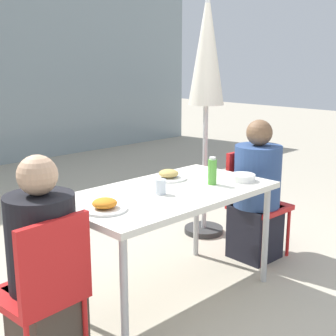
{
  "coord_description": "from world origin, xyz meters",
  "views": [
    {
      "loc": [
        -2.05,
        -2.1,
        1.59
      ],
      "look_at": [
        0.0,
        0.0,
        0.9
      ],
      "focal_mm": 50.0,
      "sensor_mm": 36.0,
      "label": 1
    }
  ],
  "objects_px": {
    "salad_bowl": "(243,177)",
    "person_left": "(44,271)",
    "person_right": "(257,195)",
    "bottle": "(212,171)",
    "drinking_cup": "(160,187)",
    "closed_umbrella": "(207,61)",
    "chair_right": "(252,195)",
    "chair_left": "(45,284)"
  },
  "relations": [
    {
      "from": "salad_bowl",
      "to": "closed_umbrella",
      "type": "bearing_deg",
      "value": 56.75
    },
    {
      "from": "bottle",
      "to": "closed_umbrella",
      "type": "bearing_deg",
      "value": 43.75
    },
    {
      "from": "person_left",
      "to": "drinking_cup",
      "type": "bearing_deg",
      "value": -1.29
    },
    {
      "from": "chair_left",
      "to": "bottle",
      "type": "xyz_separation_m",
      "value": [
        1.33,
        0.05,
        0.34
      ]
    },
    {
      "from": "person_left",
      "to": "closed_umbrella",
      "type": "bearing_deg",
      "value": 14.71
    },
    {
      "from": "chair_right",
      "to": "bottle",
      "type": "relative_size",
      "value": 4.52
    },
    {
      "from": "closed_umbrella",
      "to": "drinking_cup",
      "type": "xyz_separation_m",
      "value": [
        -1.18,
        -0.65,
        -0.77
      ]
    },
    {
      "from": "person_left",
      "to": "salad_bowl",
      "type": "distance_m",
      "value": 1.53
    },
    {
      "from": "bottle",
      "to": "salad_bowl",
      "type": "relative_size",
      "value": 1.08
    },
    {
      "from": "chair_right",
      "to": "salad_bowl",
      "type": "height_order",
      "value": "chair_right"
    },
    {
      "from": "chair_right",
      "to": "drinking_cup",
      "type": "xyz_separation_m",
      "value": [
        -1.11,
        -0.07,
        0.3
      ]
    },
    {
      "from": "chair_left",
      "to": "closed_umbrella",
      "type": "relative_size",
      "value": 0.39
    },
    {
      "from": "bottle",
      "to": "drinking_cup",
      "type": "xyz_separation_m",
      "value": [
        -0.42,
        0.07,
        -0.04
      ]
    },
    {
      "from": "person_left",
      "to": "salad_bowl",
      "type": "xyz_separation_m",
      "value": [
        1.51,
        -0.12,
        0.25
      ]
    },
    {
      "from": "chair_left",
      "to": "closed_umbrella",
      "type": "height_order",
      "value": "closed_umbrella"
    },
    {
      "from": "drinking_cup",
      "to": "salad_bowl",
      "type": "bearing_deg",
      "value": -14.4
    },
    {
      "from": "salad_bowl",
      "to": "person_left",
      "type": "bearing_deg",
      "value": 175.36
    },
    {
      "from": "chair_right",
      "to": "bottle",
      "type": "bearing_deg",
      "value": 13.99
    },
    {
      "from": "person_right",
      "to": "drinking_cup",
      "type": "bearing_deg",
      "value": 1.58
    },
    {
      "from": "person_left",
      "to": "salad_bowl",
      "type": "height_order",
      "value": "person_left"
    },
    {
      "from": "salad_bowl",
      "to": "bottle",
      "type": "bearing_deg",
      "value": 158.21
    },
    {
      "from": "person_left",
      "to": "drinking_cup",
      "type": "relative_size",
      "value": 11.83
    },
    {
      "from": "chair_right",
      "to": "person_right",
      "type": "distance_m",
      "value": 0.1
    },
    {
      "from": "bottle",
      "to": "drinking_cup",
      "type": "distance_m",
      "value": 0.42
    },
    {
      "from": "salad_bowl",
      "to": "drinking_cup",
      "type": "bearing_deg",
      "value": 165.6
    },
    {
      "from": "chair_left",
      "to": "chair_right",
      "type": "relative_size",
      "value": 1.0
    },
    {
      "from": "person_left",
      "to": "bottle",
      "type": "bearing_deg",
      "value": -5.51
    },
    {
      "from": "closed_umbrella",
      "to": "bottle",
      "type": "height_order",
      "value": "closed_umbrella"
    },
    {
      "from": "chair_right",
      "to": "person_right",
      "type": "height_order",
      "value": "person_right"
    },
    {
      "from": "chair_right",
      "to": "closed_umbrella",
      "type": "relative_size",
      "value": 0.39
    },
    {
      "from": "person_left",
      "to": "drinking_cup",
      "type": "xyz_separation_m",
      "value": [
        0.87,
        0.04,
        0.27
      ]
    },
    {
      "from": "bottle",
      "to": "person_right",
      "type": "bearing_deg",
      "value": 6.25
    },
    {
      "from": "chair_left",
      "to": "person_right",
      "type": "distance_m",
      "value": 1.97
    },
    {
      "from": "chair_right",
      "to": "drinking_cup",
      "type": "distance_m",
      "value": 1.15
    },
    {
      "from": "person_right",
      "to": "salad_bowl",
      "type": "distance_m",
      "value": 0.51
    },
    {
      "from": "person_left",
      "to": "person_right",
      "type": "distance_m",
      "value": 1.92
    },
    {
      "from": "closed_umbrella",
      "to": "drinking_cup",
      "type": "relative_size",
      "value": 22.78
    },
    {
      "from": "chair_right",
      "to": "bottle",
      "type": "xyz_separation_m",
      "value": [
        -0.69,
        -0.15,
        0.34
      ]
    },
    {
      "from": "chair_left",
      "to": "drinking_cup",
      "type": "bearing_deg",
      "value": 3.78
    },
    {
      "from": "chair_left",
      "to": "person_right",
      "type": "xyz_separation_m",
      "value": [
        1.97,
        0.12,
        0.03
      ]
    },
    {
      "from": "chair_left",
      "to": "person_left",
      "type": "xyz_separation_m",
      "value": [
        0.04,
        0.08,
        0.03
      ]
    },
    {
      "from": "salad_bowl",
      "to": "person_right",
      "type": "bearing_deg",
      "value": 21.08
    }
  ]
}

